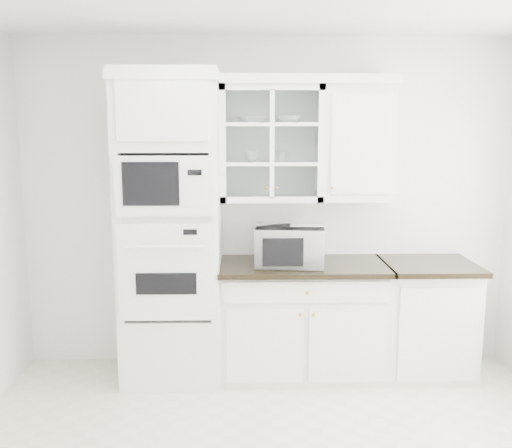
{
  "coord_description": "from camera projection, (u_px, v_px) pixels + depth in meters",
  "views": [
    {
      "loc": [
        -0.19,
        -2.93,
        1.98
      ],
      "look_at": [
        -0.1,
        1.05,
        1.3
      ],
      "focal_mm": 40.0,
      "sensor_mm": 36.0,
      "label": 1
    }
  ],
  "objects": [
    {
      "name": "cup_b",
      "position": [
        281.0,
        156.0,
        4.5
      ],
      "size": [
        0.09,
        0.09,
        0.08
      ],
      "primitive_type": "imported",
      "rotation": [
        0.0,
        0.0,
        -0.06
      ],
      "color": "white",
      "rests_on": "upper_cabinet_glass"
    },
    {
      "name": "upper_cabinet_solid",
      "position": [
        356.0,
        144.0,
        4.49
      ],
      "size": [
        0.55,
        0.33,
        0.9
      ],
      "primitive_type": "cube",
      "color": "white",
      "rests_on": "room_shell"
    },
    {
      "name": "countertop_microwave",
      "position": [
        290.0,
        245.0,
        4.43
      ],
      "size": [
        0.56,
        0.48,
        0.3
      ],
      "primitive_type": "imported",
      "rotation": [
        0.0,
        0.0,
        3.04
      ],
      "color": "white",
      "rests_on": "base_cabinet_run"
    },
    {
      "name": "base_cabinet_run",
      "position": [
        302.0,
        318.0,
        4.58
      ],
      "size": [
        1.32,
        0.67,
        0.92
      ],
      "color": "white",
      "rests_on": "ground"
    },
    {
      "name": "bowl_a",
      "position": [
        253.0,
        119.0,
        4.44
      ],
      "size": [
        0.29,
        0.29,
        0.06
      ],
      "primitive_type": "imported",
      "rotation": [
        0.0,
        0.0,
        0.34
      ],
      "color": "white",
      "rests_on": "upper_cabinet_glass"
    },
    {
      "name": "upper_cabinet_glass",
      "position": [
        271.0,
        144.0,
        4.48
      ],
      "size": [
        0.8,
        0.33,
        0.9
      ],
      "color": "white",
      "rests_on": "room_shell"
    },
    {
      "name": "bowl_b",
      "position": [
        289.0,
        119.0,
        4.44
      ],
      "size": [
        0.22,
        0.22,
        0.06
      ],
      "primitive_type": "imported",
      "rotation": [
        0.0,
        0.0,
        0.2
      ],
      "color": "white",
      "rests_on": "upper_cabinet_glass"
    },
    {
      "name": "oven_column",
      "position": [
        171.0,
        229.0,
        4.4
      ],
      "size": [
        0.76,
        0.68,
        2.4
      ],
      "color": "white",
      "rests_on": "ground"
    },
    {
      "name": "extra_base_cabinet",
      "position": [
        425.0,
        317.0,
        4.6
      ],
      "size": [
        0.72,
        0.67,
        0.92
      ],
      "color": "white",
      "rests_on": "ground"
    },
    {
      "name": "room_shell",
      "position": [
        275.0,
        161.0,
        3.35
      ],
      "size": [
        4.0,
        3.5,
        2.7
      ],
      "color": "white",
      "rests_on": "ground"
    },
    {
      "name": "crown_molding",
      "position": [
        258.0,
        80.0,
        4.37
      ],
      "size": [
        2.14,
        0.38,
        0.07
      ],
      "primitive_type": "cube",
      "color": "white",
      "rests_on": "room_shell"
    },
    {
      "name": "cup_a",
      "position": [
        252.0,
        156.0,
        4.49
      ],
      "size": [
        0.12,
        0.12,
        0.08
      ],
      "primitive_type": "imported",
      "rotation": [
        0.0,
        0.0,
        -0.07
      ],
      "color": "white",
      "rests_on": "upper_cabinet_glass"
    }
  ]
}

